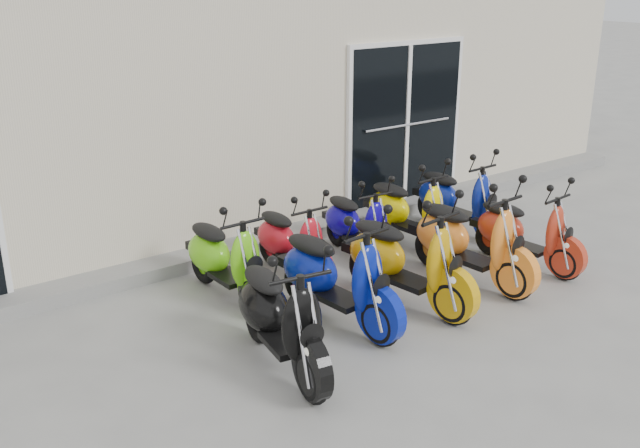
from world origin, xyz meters
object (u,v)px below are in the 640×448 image
Objects in this scene: scooter_front_orange_b at (472,228)px; scooter_back_blue at (358,215)px; scooter_front_red at (527,221)px; scooter_back_green at (225,247)px; scooter_back_extra at (459,189)px; scooter_back_yellow at (410,201)px; scooter_front_blue at (337,263)px; scooter_front_orange_a at (407,247)px; scooter_back_red at (292,232)px; scooter_front_black at (281,303)px.

scooter_front_orange_b reaches higher than scooter_back_blue.
scooter_front_red is 3.36m from scooter_back_green.
scooter_front_orange_b is 0.84m from scooter_front_red.
scooter_front_red is at bearing -103.19° from scooter_back_extra.
scooter_back_yellow reaches higher than scooter_back_blue.
scooter_back_blue is 0.93× the size of scooter_back_extra.
scooter_front_blue is 1.14× the size of scooter_front_red.
scooter_back_blue is at bearing 64.75° from scooter_front_orange_a.
scooter_front_red reaches higher than scooter_back_blue.
scooter_back_blue is at bearing -0.70° from scooter_back_red.
scooter_back_extra is at bearing 30.78° from scooter_front_black.
scooter_front_orange_b is 2.58m from scooter_back_green.
scooter_front_orange_a is 1.31m from scooter_back_blue.
scooter_back_yellow is at bearing 36.43° from scooter_front_black.
scooter_back_extra is at bearing -2.75° from scooter_back_yellow.
scooter_back_yellow is at bearing -2.58° from scooter_back_red.
scooter_back_yellow is (-0.60, 1.26, 0.02)m from scooter_front_red.
scooter_front_blue is 1.10× the size of scooter_back_extra.
scooter_front_red is 0.97× the size of scooter_back_extra.
scooter_front_black is 0.95m from scooter_front_blue.
scooter_front_blue reaches higher than scooter_front_red.
scooter_front_orange_a is 1.11× the size of scooter_back_yellow.
scooter_back_yellow is at bearing 0.08° from scooter_back_blue.
scooter_front_orange_b is 1.35m from scooter_back_blue.
scooter_front_orange_b is 1.11× the size of scooter_back_extra.
scooter_front_orange_a reaches higher than scooter_back_red.
scooter_front_red is at bearing -8.74° from scooter_front_blue.
scooter_back_red is 0.92× the size of scooter_back_yellow.
scooter_back_extra is at bearing -2.03° from scooter_back_green.
scooter_back_extra reaches higher than scooter_back_blue.
scooter_front_blue is 2.24m from scooter_back_yellow.
scooter_front_black is at bearing -127.47° from scooter_back_red.
scooter_back_blue is at bearing 108.79° from scooter_front_orange_b.
scooter_back_yellow is (1.67, -0.06, 0.04)m from scooter_back_red.
scooter_front_orange_b is 1.19× the size of scooter_back_blue.
scooter_front_orange_b is at bearing -6.94° from scooter_front_orange_a.
scooter_back_green is 3.37m from scooter_back_extra.
scooter_back_extra is (2.80, 1.10, -0.06)m from scooter_front_blue.
scooter_front_red is at bearing -9.52° from scooter_front_orange_a.
scooter_back_green is 1.00× the size of scooter_back_extra.
scooter_front_blue is at bearing -131.77° from scooter_back_blue.
scooter_front_black is 1.69m from scooter_front_orange_a.
scooter_front_orange_a is at bearing -11.83° from scooter_front_blue.
scooter_back_extra is (3.67, 1.48, -0.04)m from scooter_front_black.
scooter_back_extra is (0.25, 1.26, 0.02)m from scooter_front_red.
scooter_front_black is 2.58m from scooter_back_blue.
scooter_front_black is at bearing -155.49° from scooter_back_yellow.
scooter_back_yellow is at bearing 24.26° from scooter_front_blue.
scooter_front_orange_a is 1.20× the size of scooter_back_red.
scooter_front_orange_b is at bearing -8.04° from scooter_front_blue.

